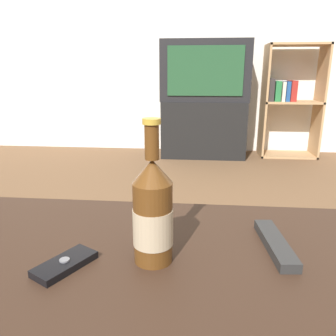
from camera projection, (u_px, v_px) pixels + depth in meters
back_wall at (191, 22)px, 3.27m from camera, size 8.00×0.05×2.60m
coffee_table at (141, 296)px, 0.63m from camera, size 1.39×0.65×0.45m
tv_stand at (203, 129)px, 3.27m from camera, size 0.81×0.41×0.55m
television at (205, 71)px, 3.12m from camera, size 0.83×0.39×0.56m
bookshelf at (288, 99)px, 3.18m from camera, size 0.55×0.30×1.07m
beer_bottle at (153, 213)px, 0.61m from camera, size 0.08×0.08×0.28m
cell_phone at (65, 264)px, 0.61m from camera, size 0.10×0.13×0.02m
remote_control at (275, 244)px, 0.68m from camera, size 0.06×0.19×0.02m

